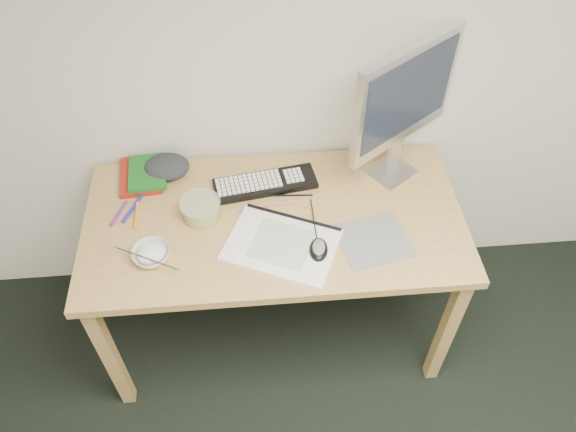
% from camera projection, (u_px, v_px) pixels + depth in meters
% --- Properties ---
extents(desk, '(1.40, 0.70, 0.75)m').
position_uv_depth(desk, '(275.00, 233.00, 2.13)').
color(desk, tan).
rests_on(desk, ground).
extents(mousepad, '(0.28, 0.26, 0.00)m').
position_uv_depth(mousepad, '(374.00, 240.00, 2.00)').
color(mousepad, slate).
rests_on(mousepad, desk).
extents(sketchpad, '(0.46, 0.40, 0.01)m').
position_uv_depth(sketchpad, '(282.00, 245.00, 1.98)').
color(sketchpad, white).
rests_on(sketchpad, desk).
extents(keyboard, '(0.41, 0.18, 0.02)m').
position_uv_depth(keyboard, '(265.00, 184.00, 2.17)').
color(keyboard, black).
rests_on(keyboard, desk).
extents(monitor, '(0.41, 0.31, 0.57)m').
position_uv_depth(monitor, '(405.00, 99.00, 1.97)').
color(monitor, silver).
rests_on(monitor, desk).
extents(mouse, '(0.08, 0.11, 0.04)m').
position_uv_depth(mouse, '(319.00, 247.00, 1.94)').
color(mouse, black).
rests_on(mouse, sketchpad).
extents(rice_bowl, '(0.15, 0.15, 0.04)m').
position_uv_depth(rice_bowl, '(151.00, 255.00, 1.93)').
color(rice_bowl, white).
rests_on(rice_bowl, desk).
extents(chopsticks, '(0.23, 0.13, 0.02)m').
position_uv_depth(chopsticks, '(147.00, 258.00, 1.89)').
color(chopsticks, '#ACACAE').
rests_on(chopsticks, rice_bowl).
extents(fruit_tub, '(0.18, 0.18, 0.07)m').
position_uv_depth(fruit_tub, '(201.00, 209.00, 2.05)').
color(fruit_tub, gold).
rests_on(fruit_tub, desk).
extents(book_red, '(0.18, 0.23, 0.02)m').
position_uv_depth(book_red, '(141.00, 176.00, 2.20)').
color(book_red, maroon).
rests_on(book_red, desk).
extents(book_green, '(0.16, 0.21, 0.02)m').
position_uv_depth(book_green, '(147.00, 172.00, 2.19)').
color(book_green, '#18621D').
rests_on(book_green, book_red).
extents(cloth_lump, '(0.17, 0.16, 0.06)m').
position_uv_depth(cloth_lump, '(167.00, 167.00, 2.20)').
color(cloth_lump, '#282930').
rests_on(cloth_lump, desk).
extents(pencil_pink, '(0.20, 0.03, 0.01)m').
position_uv_depth(pencil_pink, '(263.00, 206.00, 2.10)').
color(pencil_pink, '#D0687A').
rests_on(pencil_pink, desk).
extents(pencil_tan, '(0.15, 0.08, 0.01)m').
position_uv_depth(pencil_tan, '(292.00, 203.00, 2.11)').
color(pencil_tan, tan).
rests_on(pencil_tan, desk).
extents(pencil_black, '(0.18, 0.02, 0.01)m').
position_uv_depth(pencil_black, '(289.00, 195.00, 2.14)').
color(pencil_black, black).
rests_on(pencil_black, desk).
extents(marker_blue, '(0.07, 0.14, 0.01)m').
position_uv_depth(marker_blue, '(132.00, 209.00, 2.09)').
color(marker_blue, '#2421B4').
rests_on(marker_blue, desk).
extents(marker_orange, '(0.01, 0.13, 0.01)m').
position_uv_depth(marker_orange, '(136.00, 215.00, 2.07)').
color(marker_orange, orange).
rests_on(marker_orange, desk).
extents(marker_purple, '(0.05, 0.12, 0.01)m').
position_uv_depth(marker_purple, '(119.00, 213.00, 2.08)').
color(marker_purple, '#6C2589').
rests_on(marker_purple, desk).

